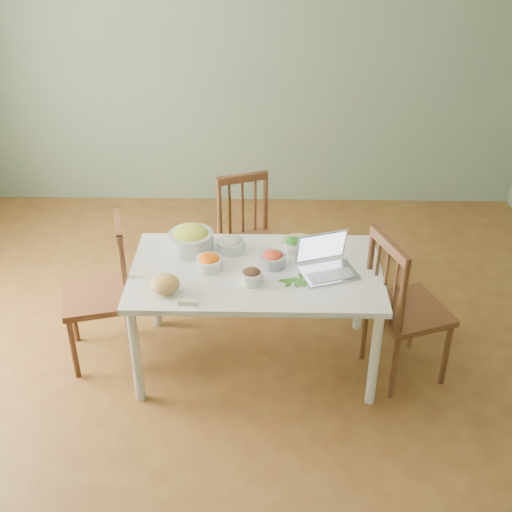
{
  "coord_description": "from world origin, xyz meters",
  "views": [
    {
      "loc": [
        0.16,
        -3.41,
        3.01
      ],
      "look_at": [
        0.09,
        0.1,
        0.83
      ],
      "focal_mm": 47.2,
      "sensor_mm": 36.0,
      "label": 1
    }
  ],
  "objects_px": {
    "chair_right": "(409,307)",
    "bowl_squash": "(191,239)",
    "chair_far": "(250,243)",
    "chair_left": "(96,293)",
    "dining_table": "(256,317)",
    "bread_boule": "(165,284)",
    "laptop": "(330,259)"
  },
  "relations": [
    {
      "from": "chair_left",
      "to": "laptop",
      "type": "height_order",
      "value": "chair_left"
    },
    {
      "from": "bread_boule",
      "to": "bowl_squash",
      "type": "bearing_deg",
      "value": 77.78
    },
    {
      "from": "chair_left",
      "to": "laptop",
      "type": "relative_size",
      "value": 3.07
    },
    {
      "from": "chair_left",
      "to": "chair_right",
      "type": "xyz_separation_m",
      "value": [
        2.0,
        -0.13,
        0.01
      ]
    },
    {
      "from": "chair_left",
      "to": "dining_table",
      "type": "bearing_deg",
      "value": 72.72
    },
    {
      "from": "chair_left",
      "to": "bread_boule",
      "type": "relative_size",
      "value": 5.95
    },
    {
      "from": "chair_far",
      "to": "bowl_squash",
      "type": "bearing_deg",
      "value": -143.94
    },
    {
      "from": "bread_boule",
      "to": "dining_table",
      "type": "bearing_deg",
      "value": 25.43
    },
    {
      "from": "bread_boule",
      "to": "chair_left",
      "type": "bearing_deg",
      "value": 149.72
    },
    {
      "from": "bowl_squash",
      "to": "bread_boule",
      "type": "bearing_deg",
      "value": -102.22
    },
    {
      "from": "chair_far",
      "to": "laptop",
      "type": "relative_size",
      "value": 2.86
    },
    {
      "from": "dining_table",
      "to": "bowl_squash",
      "type": "bearing_deg",
      "value": 151.24
    },
    {
      "from": "chair_right",
      "to": "chair_left",
      "type": "bearing_deg",
      "value": 65.45
    },
    {
      "from": "chair_left",
      "to": "chair_right",
      "type": "relative_size",
      "value": 0.98
    },
    {
      "from": "dining_table",
      "to": "chair_left",
      "type": "relative_size",
      "value": 1.54
    },
    {
      "from": "chair_far",
      "to": "bread_boule",
      "type": "xyz_separation_m",
      "value": [
        -0.47,
        -1.02,
        0.32
      ]
    },
    {
      "from": "laptop",
      "to": "chair_left",
      "type": "bearing_deg",
      "value": 158.1
    },
    {
      "from": "chair_far",
      "to": "chair_left",
      "type": "bearing_deg",
      "value": -163.35
    },
    {
      "from": "dining_table",
      "to": "bread_boule",
      "type": "bearing_deg",
      "value": -154.57
    },
    {
      "from": "bread_boule",
      "to": "laptop",
      "type": "distance_m",
      "value": 1.0
    },
    {
      "from": "chair_right",
      "to": "bowl_squash",
      "type": "xyz_separation_m",
      "value": [
        -1.39,
        0.31,
        0.3
      ]
    },
    {
      "from": "dining_table",
      "to": "chair_far",
      "type": "height_order",
      "value": "chair_far"
    },
    {
      "from": "chair_right",
      "to": "bowl_squash",
      "type": "height_order",
      "value": "chair_right"
    },
    {
      "from": "chair_far",
      "to": "chair_left",
      "type": "xyz_separation_m",
      "value": [
        -0.98,
        -0.72,
        0.03
      ]
    },
    {
      "from": "bread_boule",
      "to": "bowl_squash",
      "type": "xyz_separation_m",
      "value": [
        0.1,
        0.48,
        0.03
      ]
    },
    {
      "from": "bread_boule",
      "to": "chair_right",
      "type": "bearing_deg",
      "value": 6.62
    },
    {
      "from": "dining_table",
      "to": "bowl_squash",
      "type": "distance_m",
      "value": 0.66
    },
    {
      "from": "chair_far",
      "to": "chair_left",
      "type": "height_order",
      "value": "chair_left"
    },
    {
      "from": "chair_right",
      "to": "bread_boule",
      "type": "height_order",
      "value": "chair_right"
    },
    {
      "from": "dining_table",
      "to": "bread_boule",
      "type": "distance_m",
      "value": 0.72
    },
    {
      "from": "dining_table",
      "to": "chair_far",
      "type": "relative_size",
      "value": 1.65
    },
    {
      "from": "bread_boule",
      "to": "laptop",
      "type": "relative_size",
      "value": 0.52
    }
  ]
}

